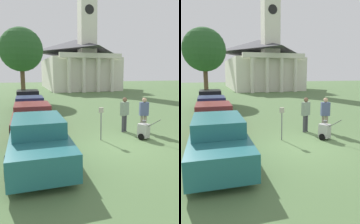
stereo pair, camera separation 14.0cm
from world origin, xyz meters
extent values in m
plane|color=#517042|center=(0.00, 0.00, 0.00)|extent=(120.00, 120.00, 0.00)
cube|color=#23666B|center=(-3.12, -0.14, 0.59)|extent=(1.85, 5.24, 0.76)
cube|color=#23666B|center=(-3.13, -0.34, 1.22)|extent=(1.60, 2.21, 0.51)
cylinder|color=black|center=(-3.98, 1.49, 0.38)|extent=(0.19, 0.76, 0.76)
cylinder|color=black|center=(-2.23, 1.47, 0.38)|extent=(0.19, 0.76, 0.76)
cylinder|color=black|center=(-4.02, -1.74, 0.38)|extent=(0.19, 0.76, 0.76)
cylinder|color=black|center=(-2.27, -1.76, 0.38)|extent=(0.19, 0.76, 0.76)
cube|color=maroon|center=(-3.12, 3.48, 0.56)|extent=(1.94, 4.90, 0.73)
cube|color=maroon|center=(-3.13, 3.28, 1.17)|extent=(1.68, 2.07, 0.49)
cylinder|color=black|center=(-4.02, 5.00, 0.35)|extent=(0.19, 0.71, 0.70)
cylinder|color=black|center=(-2.19, 4.98, 0.35)|extent=(0.19, 0.71, 0.70)
cylinder|color=black|center=(-4.06, 1.98, 0.35)|extent=(0.19, 0.71, 0.70)
cylinder|color=black|center=(-2.22, 1.96, 0.35)|extent=(0.19, 0.71, 0.70)
cube|color=#19234C|center=(-3.12, 6.48, 0.53)|extent=(1.88, 4.65, 0.70)
cube|color=#19234C|center=(-3.13, 6.30, 1.16)|extent=(1.62, 1.96, 0.55)
cylinder|color=black|center=(-4.00, 7.93, 0.33)|extent=(0.19, 0.67, 0.67)
cylinder|color=black|center=(-2.22, 7.90, 0.33)|extent=(0.19, 0.67, 0.67)
cylinder|color=black|center=(-4.03, 5.06, 0.33)|extent=(0.19, 0.67, 0.67)
cylinder|color=black|center=(-2.25, 5.04, 0.33)|extent=(0.19, 0.67, 0.67)
cube|color=black|center=(-3.12, 9.81, 0.58)|extent=(1.83, 4.94, 0.80)
cube|color=black|center=(-3.13, 9.61, 1.28)|extent=(1.58, 2.09, 0.59)
cylinder|color=black|center=(-3.97, 11.35, 0.33)|extent=(0.19, 0.67, 0.67)
cylinder|color=black|center=(-2.24, 11.32, 0.33)|extent=(0.19, 0.67, 0.67)
cylinder|color=black|center=(-4.01, 8.30, 0.33)|extent=(0.19, 0.67, 0.67)
cylinder|color=black|center=(-2.28, 8.27, 0.33)|extent=(0.19, 0.67, 0.67)
cylinder|color=slate|center=(-0.38, 1.04, 0.61)|extent=(0.05, 0.05, 1.22)
cube|color=gray|center=(-0.38, 1.04, 1.33)|extent=(0.18, 0.09, 0.22)
cylinder|color=#3F3F47|center=(1.27, 2.03, 0.42)|extent=(0.14, 0.14, 0.83)
cylinder|color=#3F3F47|center=(1.12, 1.95, 0.42)|extent=(0.14, 0.14, 0.83)
cube|color=gray|center=(1.19, 1.99, 1.16)|extent=(0.47, 0.38, 0.66)
sphere|color=brown|center=(1.19, 1.99, 1.60)|extent=(0.22, 0.22, 0.22)
cylinder|color=gray|center=(2.18, 1.67, 0.41)|extent=(0.14, 0.14, 0.82)
cylinder|color=gray|center=(2.01, 1.71, 0.41)|extent=(0.14, 0.14, 0.82)
cube|color=#4C597F|center=(2.09, 1.69, 1.15)|extent=(0.46, 0.31, 0.65)
sphere|color=tan|center=(2.09, 1.69, 1.59)|extent=(0.22, 0.22, 0.22)
cube|color=#B2B2AD|center=(1.47, 0.63, 0.38)|extent=(0.53, 0.56, 0.60)
cone|color=#59595B|center=(1.47, 0.63, 0.76)|extent=(0.18, 0.18, 0.16)
cylinder|color=#4C4C4C|center=(1.70, 0.22, 0.78)|extent=(0.32, 0.53, 0.43)
cylinder|color=black|center=(1.28, 0.52, 0.14)|extent=(0.18, 0.27, 0.28)
cylinder|color=black|center=(1.65, 0.73, 0.14)|extent=(0.18, 0.27, 0.28)
cube|color=silver|center=(6.37, 32.66, 2.62)|extent=(11.01, 17.46, 5.23)
pyramid|color=#424247|center=(6.37, 32.66, 7.59)|extent=(11.23, 17.80, 2.35)
cylinder|color=silver|center=(3.06, 23.33, 2.49)|extent=(0.56, 0.56, 4.97)
cylinder|color=silver|center=(5.26, 23.33, 2.49)|extent=(0.56, 0.56, 4.97)
cylinder|color=silver|center=(7.47, 23.33, 2.49)|extent=(0.56, 0.56, 4.97)
cylinder|color=silver|center=(9.67, 23.33, 2.49)|extent=(0.56, 0.56, 4.97)
cube|color=silver|center=(6.37, 23.33, 5.32)|extent=(9.36, 0.70, 0.70)
cube|color=silver|center=(6.37, 25.43, 9.44)|extent=(2.40, 2.40, 8.41)
cylinder|color=black|center=(6.37, 24.21, 11.79)|extent=(1.32, 0.06, 1.32)
cylinder|color=brown|center=(-3.36, 15.98, 1.66)|extent=(0.44, 0.44, 3.31)
sphere|color=#285628|center=(-3.36, 15.98, 5.15)|extent=(4.32, 4.32, 4.32)
camera|label=1|loc=(-3.60, -7.53, 2.90)|focal=35.00mm
camera|label=2|loc=(-3.46, -7.57, 2.90)|focal=35.00mm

